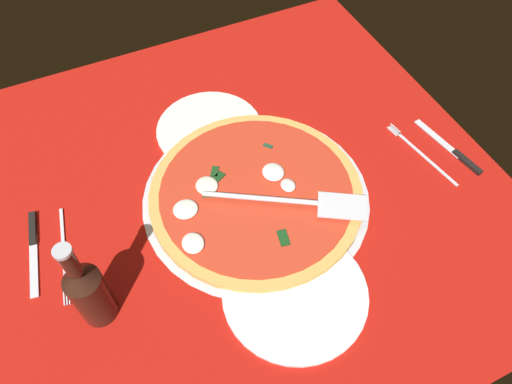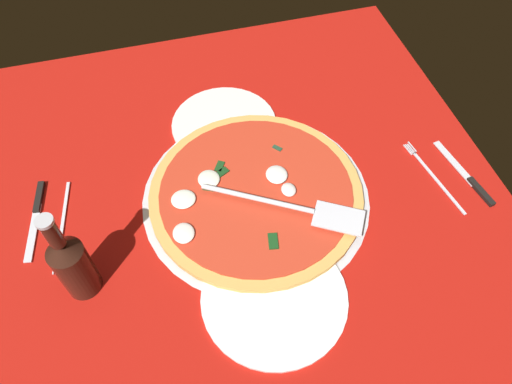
{
  "view_description": "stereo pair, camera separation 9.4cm",
  "coord_description": "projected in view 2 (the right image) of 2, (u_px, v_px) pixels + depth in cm",
  "views": [
    {
      "loc": [
        -53.18,
        21.96,
        78.37
      ],
      "look_at": [
        -2.92,
        -1.63,
        1.88
      ],
      "focal_mm": 34.17,
      "sensor_mm": 36.0,
      "label": 1
    },
    {
      "loc": [
        -56.44,
        13.1,
        78.37
      ],
      "look_at": [
        -2.92,
        -1.63,
        1.88
      ],
      "focal_mm": 34.17,
      "sensor_mm": 36.0,
      "label": 2
    }
  ],
  "objects": [
    {
      "name": "place_setting_far",
      "position": [
        49.0,
        220.0,
        0.92
      ],
      "size": [
        22.69,
        14.54,
        1.4
      ],
      "rotation": [
        0.0,
        0.0,
        2.99
      ],
      "color": "silver",
      "rests_on": "ground_plane"
    },
    {
      "name": "place_setting_near",
      "position": [
        451.0,
        179.0,
        0.98
      ],
      "size": [
        21.85,
        16.32,
        1.4
      ],
      "rotation": [
        0.0,
        0.0,
        0.15
      ],
      "color": "white",
      "rests_on": "ground_plane"
    },
    {
      "name": "pizza_server",
      "position": [
        291.0,
        207.0,
        0.9
      ],
      "size": [
        18.79,
        28.22,
        1.0
      ],
      "rotation": [
        0.0,
        0.0,
        4.17
      ],
      "color": "silver",
      "rests_on": "pizza"
    },
    {
      "name": "pizza_pan",
      "position": [
        256.0,
        196.0,
        0.96
      ],
      "size": [
        44.45,
        44.45,
        0.88
      ],
      "primitive_type": "cylinder",
      "color": "silver",
      "rests_on": "ground_plane"
    },
    {
      "name": "dinner_plate_left",
      "position": [
        274.0,
        298.0,
        0.83
      ],
      "size": [
        25.16,
        25.16,
        1.0
      ],
      "primitive_type": "cylinder",
      "color": "white",
      "rests_on": "ground_plane"
    },
    {
      "name": "dinner_plate_right",
      "position": [
        223.0,
        125.0,
        1.07
      ],
      "size": [
        22.92,
        22.92,
        1.0
      ],
      "primitive_type": "cylinder",
      "color": "white",
      "rests_on": "ground_plane"
    },
    {
      "name": "beer_bottle",
      "position": [
        72.0,
        264.0,
        0.78
      ],
      "size": [
        5.89,
        5.89,
        21.21
      ],
      "color": "#321810",
      "rests_on": "ground_plane"
    },
    {
      "name": "pizza",
      "position": [
        255.0,
        193.0,
        0.95
      ],
      "size": [
        41.66,
        41.66,
        2.49
      ],
      "color": "gold",
      "rests_on": "pizza_pan"
    },
    {
      "name": "ground_plane",
      "position": [
        244.0,
        189.0,
        0.98
      ],
      "size": [
        100.65,
        100.65,
        0.8
      ],
      "primitive_type": "cube",
      "color": "#AE140D"
    }
  ]
}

